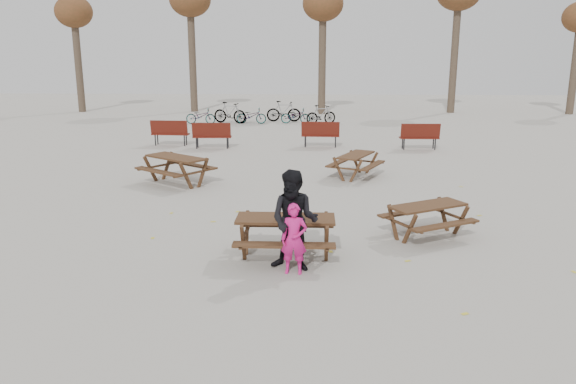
{
  "coord_description": "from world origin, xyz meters",
  "views": [
    {
      "loc": [
        0.48,
        -9.8,
        3.73
      ],
      "look_at": [
        0.0,
        1.0,
        1.0
      ],
      "focal_mm": 35.0,
      "sensor_mm": 36.0,
      "label": 1
    }
  ],
  "objects_px": {
    "picnic_table_far": "(356,166)",
    "picnic_table_north": "(176,170)",
    "picnic_table_east": "(427,221)",
    "child": "(294,239)",
    "main_picnic_table": "(286,227)",
    "food_tray": "(292,219)",
    "soda_bottle": "(278,216)",
    "adult": "(294,221)"
  },
  "relations": [
    {
      "from": "main_picnic_table",
      "to": "picnic_table_north",
      "type": "bearing_deg",
      "value": 120.66
    },
    {
      "from": "main_picnic_table",
      "to": "food_tray",
      "type": "bearing_deg",
      "value": -52.79
    },
    {
      "from": "picnic_table_east",
      "to": "picnic_table_far",
      "type": "height_order",
      "value": "picnic_table_far"
    },
    {
      "from": "food_tray",
      "to": "adult",
      "type": "height_order",
      "value": "adult"
    },
    {
      "from": "picnic_table_east",
      "to": "food_tray",
      "type": "bearing_deg",
      "value": 179.12
    },
    {
      "from": "main_picnic_table",
      "to": "soda_bottle",
      "type": "distance_m",
      "value": 0.34
    },
    {
      "from": "food_tray",
      "to": "picnic_table_far",
      "type": "bearing_deg",
      "value": 76.8
    },
    {
      "from": "food_tray",
      "to": "main_picnic_table",
      "type": "bearing_deg",
      "value": 127.21
    },
    {
      "from": "child",
      "to": "picnic_table_east",
      "type": "xyz_separation_m",
      "value": [
        2.67,
        2.06,
        -0.27
      ]
    },
    {
      "from": "child",
      "to": "picnic_table_north",
      "type": "height_order",
      "value": "child"
    },
    {
      "from": "adult",
      "to": "picnic_table_north",
      "type": "height_order",
      "value": "adult"
    },
    {
      "from": "picnic_table_east",
      "to": "child",
      "type": "bearing_deg",
      "value": -171.82
    },
    {
      "from": "food_tray",
      "to": "child",
      "type": "relative_size",
      "value": 0.15
    },
    {
      "from": "child",
      "to": "picnic_table_east",
      "type": "distance_m",
      "value": 3.38
    },
    {
      "from": "main_picnic_table",
      "to": "picnic_table_east",
      "type": "distance_m",
      "value": 3.14
    },
    {
      "from": "adult",
      "to": "picnic_table_east",
      "type": "relative_size",
      "value": 1.11
    },
    {
      "from": "picnic_table_north",
      "to": "food_tray",
      "type": "bearing_deg",
      "value": -22.74
    },
    {
      "from": "adult",
      "to": "child",
      "type": "bearing_deg",
      "value": -75.71
    },
    {
      "from": "soda_bottle",
      "to": "child",
      "type": "xyz_separation_m",
      "value": [
        0.31,
        -0.56,
        -0.23
      ]
    },
    {
      "from": "child",
      "to": "picnic_table_north",
      "type": "distance_m",
      "value": 7.44
    },
    {
      "from": "main_picnic_table",
      "to": "soda_bottle",
      "type": "bearing_deg",
      "value": -123.77
    },
    {
      "from": "picnic_table_far",
      "to": "picnic_table_north",
      "type": "bearing_deg",
      "value": 127.53
    },
    {
      "from": "soda_bottle",
      "to": "picnic_table_far",
      "type": "distance_m",
      "value": 7.37
    },
    {
      "from": "picnic_table_east",
      "to": "picnic_table_north",
      "type": "bearing_deg",
      "value": 115.09
    },
    {
      "from": "adult",
      "to": "picnic_table_north",
      "type": "distance_m",
      "value": 7.3
    },
    {
      "from": "soda_bottle",
      "to": "food_tray",
      "type": "bearing_deg",
      "value": 4.03
    },
    {
      "from": "picnic_table_east",
      "to": "picnic_table_far",
      "type": "xyz_separation_m",
      "value": [
        -1.06,
        5.6,
        0.01
      ]
    },
    {
      "from": "picnic_table_north",
      "to": "picnic_table_far",
      "type": "xyz_separation_m",
      "value": [
        5.21,
        1.15,
        -0.05
      ]
    },
    {
      "from": "main_picnic_table",
      "to": "picnic_table_far",
      "type": "relative_size",
      "value": 1.1
    },
    {
      "from": "picnic_table_east",
      "to": "picnic_table_north",
      "type": "distance_m",
      "value": 7.68
    },
    {
      "from": "child",
      "to": "food_tray",
      "type": "bearing_deg",
      "value": 97.8
    },
    {
      "from": "main_picnic_table",
      "to": "picnic_table_east",
      "type": "xyz_separation_m",
      "value": [
        2.85,
        1.31,
        -0.24
      ]
    },
    {
      "from": "adult",
      "to": "picnic_table_east",
      "type": "height_order",
      "value": "adult"
    },
    {
      "from": "child",
      "to": "main_picnic_table",
      "type": "bearing_deg",
      "value": 106.29
    },
    {
      "from": "adult",
      "to": "soda_bottle",
      "type": "bearing_deg",
      "value": 142.9
    },
    {
      "from": "adult",
      "to": "picnic_table_far",
      "type": "height_order",
      "value": "adult"
    },
    {
      "from": "main_picnic_table",
      "to": "picnic_table_north",
      "type": "xyz_separation_m",
      "value": [
        -3.42,
        5.76,
        -0.19
      ]
    },
    {
      "from": "main_picnic_table",
      "to": "child",
      "type": "relative_size",
      "value": 1.46
    },
    {
      "from": "child",
      "to": "picnic_table_north",
      "type": "xyz_separation_m",
      "value": [
        -3.6,
        6.51,
        -0.22
      ]
    },
    {
      "from": "soda_bottle",
      "to": "picnic_table_east",
      "type": "bearing_deg",
      "value": 26.81
    },
    {
      "from": "adult",
      "to": "picnic_table_east",
      "type": "distance_m",
      "value": 3.31
    },
    {
      "from": "picnic_table_east",
      "to": "picnic_table_far",
      "type": "bearing_deg",
      "value": 71.18
    }
  ]
}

